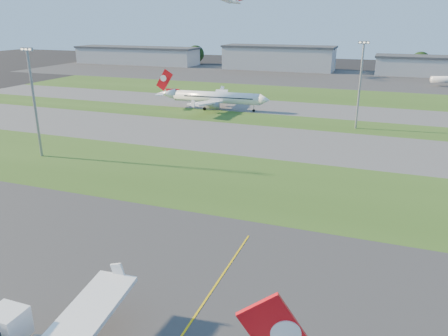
% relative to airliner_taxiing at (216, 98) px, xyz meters
% --- Properties ---
extents(grass_strip_a, '(300.00, 34.00, 0.01)m').
position_rel_airliner_taxiing_xyz_m(grass_strip_a, '(35.78, -68.03, -4.40)').
color(grass_strip_a, '#304E1A').
rests_on(grass_strip_a, ground).
extents(taxiway_a, '(300.00, 32.00, 0.01)m').
position_rel_airliner_taxiing_xyz_m(taxiway_a, '(35.78, -35.03, -4.40)').
color(taxiway_a, '#515154').
rests_on(taxiway_a, ground).
extents(grass_strip_b, '(300.00, 18.00, 0.01)m').
position_rel_airliner_taxiing_xyz_m(grass_strip_b, '(35.78, -10.03, -4.40)').
color(grass_strip_b, '#304E1A').
rests_on(grass_strip_b, ground).
extents(taxiway_b, '(300.00, 26.00, 0.01)m').
position_rel_airliner_taxiing_xyz_m(taxiway_b, '(35.78, 11.97, -4.40)').
color(taxiway_b, '#515154').
rests_on(taxiway_b, ground).
extents(grass_strip_c, '(300.00, 40.00, 0.01)m').
position_rel_airliner_taxiing_xyz_m(grass_strip_c, '(35.78, 44.97, -4.40)').
color(grass_strip_c, '#304E1A').
rests_on(grass_strip_c, ground).
extents(apron_far, '(400.00, 80.00, 0.01)m').
position_rel_airliner_taxiing_xyz_m(apron_far, '(35.78, 104.97, -4.40)').
color(apron_far, '#333335').
rests_on(apron_far, ground).
extents(airliner_taxiing, '(40.25, 34.08, 12.55)m').
position_rel_airliner_taxiing_xyz_m(airliner_taxiing, '(0.00, 0.00, 0.00)').
color(airliner_taxiing, white).
rests_on(airliner_taxiing, ground).
extents(light_mast_west, '(3.20, 0.70, 25.80)m').
position_rel_airliner_taxiing_xyz_m(light_mast_west, '(-19.22, -68.03, 10.40)').
color(light_mast_west, gray).
rests_on(light_mast_west, ground).
extents(light_mast_centre, '(3.20, 0.70, 25.80)m').
position_rel_airliner_taxiing_xyz_m(light_mast_centre, '(50.78, -12.03, 10.40)').
color(light_mast_centre, gray).
rests_on(light_mast_centre, ground).
extents(hangar_far_west, '(91.80, 23.00, 12.20)m').
position_rel_airliner_taxiing_xyz_m(hangar_far_west, '(-114.22, 134.97, 1.73)').
color(hangar_far_west, '#9A9CA1').
rests_on(hangar_far_west, ground).
extents(hangar_west, '(71.40, 23.00, 15.20)m').
position_rel_airliner_taxiing_xyz_m(hangar_west, '(-9.22, 134.97, 3.23)').
color(hangar_west, '#9A9CA1').
rests_on(hangar_west, ground).
extents(tree_far_west, '(11.00, 11.00, 12.00)m').
position_rel_airliner_taxiing_xyz_m(tree_far_west, '(-154.22, 147.97, 2.08)').
color(tree_far_west, black).
rests_on(tree_far_west, ground).
extents(tree_west, '(12.10, 12.10, 13.20)m').
position_rel_airliner_taxiing_xyz_m(tree_west, '(-74.22, 149.97, 2.73)').
color(tree_west, black).
rests_on(tree_west, ground).
extents(tree_mid_west, '(9.90, 9.90, 10.80)m').
position_rel_airliner_taxiing_xyz_m(tree_mid_west, '(15.78, 145.97, 1.43)').
color(tree_mid_west, black).
rests_on(tree_mid_west, ground).
extents(tree_mid_east, '(11.55, 11.55, 12.60)m').
position_rel_airliner_taxiing_xyz_m(tree_mid_east, '(75.78, 148.97, 2.40)').
color(tree_mid_east, black).
rests_on(tree_mid_east, ground).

